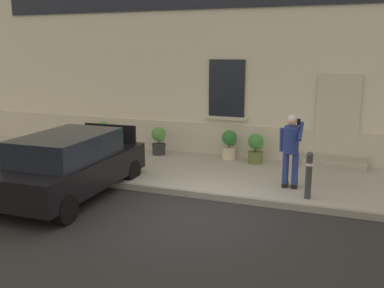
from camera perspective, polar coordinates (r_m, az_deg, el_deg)
The scene contains 12 objects.
ground_plane at distance 9.14m, azimuth -0.23°, elevation -9.04°, with size 80.00×80.00×0.00m, color #232326.
sidewalk at distance 11.63m, azimuth 4.72°, elevation -3.97°, with size 24.00×3.60×0.15m, color #99968E.
curb_edge at distance 9.94m, azimuth 1.72°, elevation -6.79°, with size 24.00×0.12×0.15m, color gray.
building_facade at distance 13.59m, azimuth 8.02°, elevation 13.88°, with size 24.00×1.52×7.50m.
entrance_stoop at distance 12.66m, azimuth 18.19°, elevation -2.24°, with size 1.71×0.64×0.32m.
hatchback_car_black at distance 10.20m, azimuth -15.62°, elevation -2.56°, with size 1.86×4.10×1.50m.
bollard_near_person at distance 9.69m, azimuth 15.12°, elevation -3.77°, with size 0.15×0.15×1.04m.
person_on_phone at distance 10.19m, azimuth 12.92°, elevation -0.34°, with size 0.51×0.49×1.75m.
planter_terracotta at distance 14.68m, azimuth -11.68°, elevation 1.36°, with size 0.44×0.44×0.86m.
planter_charcoal at distance 13.38m, azimuth -4.38°, elevation 0.53°, with size 0.44×0.44×0.86m.
planter_cream at distance 12.83m, azimuth 4.97°, elevation 0.01°, with size 0.44×0.44×0.86m.
planter_olive at distance 12.42m, azimuth 8.40°, elevation -0.49°, with size 0.44×0.44×0.86m.
Camera 1 is at (3.04, -7.95, 3.32)m, focal length 40.50 mm.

